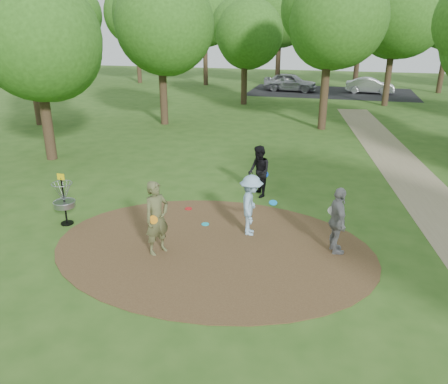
# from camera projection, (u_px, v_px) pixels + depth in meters

# --- Properties ---
(ground) EXTENTS (100.00, 100.00, 0.00)m
(ground) POSITION_uv_depth(u_px,v_px,m) (212.00, 247.00, 11.39)
(ground) COLOR #2D5119
(ground) RESTS_ON ground
(dirt_clearing) EXTENTS (8.40, 8.40, 0.02)m
(dirt_clearing) POSITION_uv_depth(u_px,v_px,m) (212.00, 247.00, 11.39)
(dirt_clearing) COLOR #47301C
(dirt_clearing) RESTS_ON ground
(parking_lot) EXTENTS (14.00, 8.00, 0.01)m
(parking_lot) POSITION_uv_depth(u_px,v_px,m) (331.00, 92.00, 38.01)
(parking_lot) COLOR black
(parking_lot) RESTS_ON ground
(player_observer_with_disc) EXTENTS (0.74, 0.83, 1.91)m
(player_observer_with_disc) POSITION_uv_depth(u_px,v_px,m) (157.00, 218.00, 10.79)
(player_observer_with_disc) COLOR brown
(player_observer_with_disc) RESTS_ON ground
(player_throwing_with_disc) EXTENTS (1.11, 1.17, 1.71)m
(player_throwing_with_disc) POSITION_uv_depth(u_px,v_px,m) (251.00, 205.00, 11.82)
(player_throwing_with_disc) COLOR #8BB3CF
(player_throwing_with_disc) RESTS_ON ground
(player_walking_with_disc) EXTENTS (1.00, 1.06, 1.74)m
(player_walking_with_disc) POSITION_uv_depth(u_px,v_px,m) (259.00, 172.00, 14.52)
(player_walking_with_disc) COLOR black
(player_walking_with_disc) RESTS_ON ground
(player_waiting_with_disc) EXTENTS (0.71, 1.11, 1.75)m
(player_waiting_with_disc) POSITION_uv_depth(u_px,v_px,m) (338.00, 221.00, 10.83)
(player_waiting_with_disc) COLOR gray
(player_waiting_with_disc) RESTS_ON ground
(disc_ground_cyan) EXTENTS (0.22, 0.22, 0.02)m
(disc_ground_cyan) POSITION_uv_depth(u_px,v_px,m) (205.00, 224.00, 12.64)
(disc_ground_cyan) COLOR #18AFC4
(disc_ground_cyan) RESTS_ON dirt_clearing
(disc_ground_red) EXTENTS (0.22, 0.22, 0.02)m
(disc_ground_red) POSITION_uv_depth(u_px,v_px,m) (189.00, 209.00, 13.72)
(disc_ground_red) COLOR red
(disc_ground_red) RESTS_ON dirt_clearing
(car_left) EXTENTS (4.75, 2.26, 1.57)m
(car_left) POSITION_uv_depth(u_px,v_px,m) (290.00, 82.00, 38.29)
(car_left) COLOR #999AA1
(car_left) RESTS_ON ground
(car_right) EXTENTS (4.06, 1.69, 1.31)m
(car_right) POSITION_uv_depth(u_px,v_px,m) (370.00, 86.00, 37.03)
(car_right) COLOR #B7B9BF
(car_right) RESTS_ON ground
(disc_golf_basket) EXTENTS (0.63, 0.63, 1.54)m
(disc_golf_basket) POSITION_uv_depth(u_px,v_px,m) (63.00, 196.00, 12.43)
(disc_golf_basket) COLOR black
(disc_golf_basket) RESTS_ON ground
(tree_ring) EXTENTS (37.06, 45.64, 9.02)m
(tree_ring) POSITION_uv_depth(u_px,v_px,m) (366.00, 33.00, 15.28)
(tree_ring) COLOR #332316
(tree_ring) RESTS_ON ground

